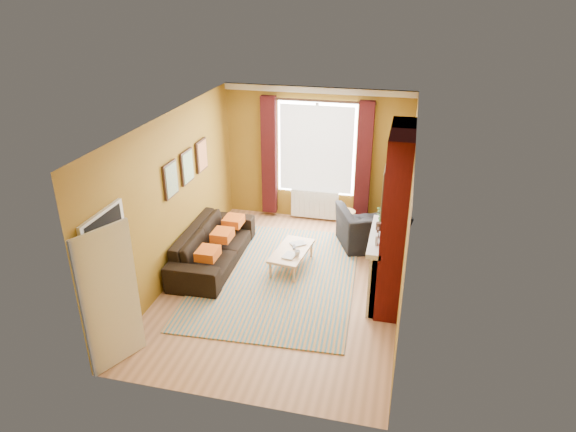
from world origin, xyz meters
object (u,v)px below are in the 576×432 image
object	(u,v)px
coffee_table	(292,252)
floor_lamp	(390,184)
sofa	(213,246)
wicker_stool	(346,222)
armchair	(372,228)

from	to	relation	value
coffee_table	floor_lamp	world-z (taller)	floor_lamp
sofa	wicker_stool	size ratio (longest dim) A/B	5.01
sofa	floor_lamp	size ratio (longest dim) A/B	1.61
coffee_table	wicker_stool	distance (m)	1.80
armchair	coffee_table	distance (m)	1.74
armchair	coffee_table	world-z (taller)	armchair
sofa	wicker_stool	distance (m)	2.81
armchair	wicker_stool	bearing A→B (deg)	-64.16
sofa	coffee_table	xyz separation A→B (m)	(1.41, 0.16, -0.03)
armchair	floor_lamp	bearing A→B (deg)	-144.81
sofa	wicker_stool	world-z (taller)	sofa
coffee_table	sofa	bearing A→B (deg)	-166.63
armchair	coffee_table	size ratio (longest dim) A/B	1.07
armchair	floor_lamp	xyz separation A→B (m)	(0.26, 0.42, 0.76)
coffee_table	wicker_stool	bearing A→B (deg)	72.44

